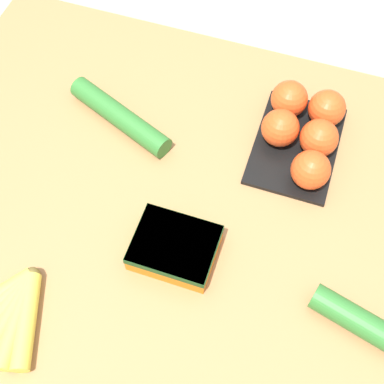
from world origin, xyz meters
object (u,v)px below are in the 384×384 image
banana_bunch (7,313)px  carrot_bag (175,247)px  tomato_pack (304,130)px  cucumber_near (382,335)px  cucumber_far (120,116)px

banana_bunch → carrot_bag: bearing=-138.8°
tomato_pack → cucumber_near: bearing=121.1°
tomato_pack → cucumber_near: (-0.23, 0.39, -0.02)m
banana_bunch → tomato_pack: tomato_pack is taller
banana_bunch → cucumber_near: 0.69m
tomato_pack → cucumber_far: tomato_pack is taller
banana_bunch → cucumber_near: bearing=-165.0°
cucumber_near → cucumber_far: size_ratio=1.02×
cucumber_near → carrot_bag: bearing=-6.0°
cucumber_near → cucumber_far: same height
cucumber_near → banana_bunch: bearing=15.0°
banana_bunch → carrot_bag: carrot_bag is taller
carrot_bag → cucumber_near: 0.42m
carrot_bag → cucumber_far: size_ratio=0.59×
tomato_pack → carrot_bag: bearing=62.7°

